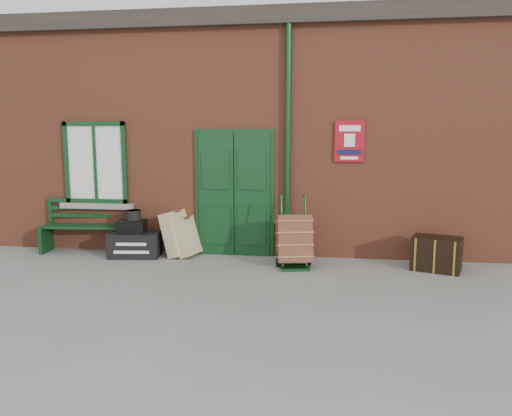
% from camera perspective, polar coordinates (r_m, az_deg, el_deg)
% --- Properties ---
extents(ground, '(80.00, 80.00, 0.00)m').
position_cam_1_polar(ground, '(7.68, -2.26, -8.03)').
color(ground, gray).
rests_on(ground, ground).
extents(station_building, '(10.30, 4.30, 4.36)m').
position_cam_1_polar(station_building, '(10.81, 1.07, 8.42)').
color(station_building, brown).
rests_on(station_building, ground).
extents(bench, '(1.68, 0.65, 1.02)m').
position_cam_1_polar(bench, '(9.76, -18.58, -1.79)').
color(bench, '#0E3517').
rests_on(bench, ground).
extents(houdini_trunk, '(0.94, 0.59, 0.44)m').
position_cam_1_polar(houdini_trunk, '(9.17, -13.68, -4.09)').
color(houdini_trunk, black).
rests_on(houdini_trunk, ground).
extents(strongbox, '(0.53, 0.41, 0.22)m').
position_cam_1_polar(strongbox, '(9.13, -14.05, -2.04)').
color(strongbox, black).
rests_on(strongbox, houdini_trunk).
extents(hatbox, '(0.30, 0.30, 0.18)m').
position_cam_1_polar(hatbox, '(9.11, -13.85, -0.79)').
color(hatbox, black).
rests_on(hatbox, strongbox).
extents(suitcase_back, '(0.55, 0.66, 0.82)m').
position_cam_1_polar(suitcase_back, '(9.07, -9.04, -2.86)').
color(suitcase_back, tan).
rests_on(suitcase_back, ground).
extents(suitcase_front, '(0.52, 0.60, 0.71)m').
position_cam_1_polar(suitcase_front, '(9.02, -7.95, -3.26)').
color(suitcase_front, tan).
rests_on(suitcase_front, ground).
extents(porter_trolley, '(0.67, 0.71, 1.16)m').
position_cam_1_polar(porter_trolley, '(8.22, 4.36, -3.71)').
color(porter_trolley, '#0D3717').
rests_on(porter_trolley, ground).
extents(dark_trunk, '(0.87, 0.71, 0.54)m').
position_cam_1_polar(dark_trunk, '(8.56, 19.94, -4.93)').
color(dark_trunk, black).
rests_on(dark_trunk, ground).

